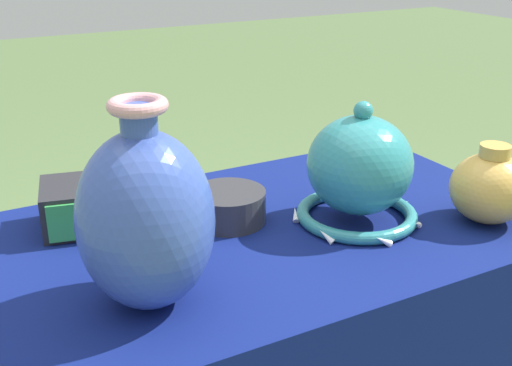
{
  "coord_description": "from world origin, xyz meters",
  "views": [
    {
      "loc": [
        -0.45,
        -0.87,
        1.24
      ],
      "look_at": [
        -0.01,
        -0.06,
        0.86
      ],
      "focal_mm": 45.0,
      "sensor_mm": 36.0,
      "label": 1
    }
  ],
  "objects_px": {
    "mosaic_tile_box": "(91,204)",
    "pot_squat_charcoal": "(228,206)",
    "vase_dome_bell": "(359,172)",
    "jar_round_ochre": "(490,187)",
    "vase_tall_bulbous": "(146,219)"
  },
  "relations": [
    {
      "from": "mosaic_tile_box",
      "to": "jar_round_ochre",
      "type": "relative_size",
      "value": 1.33
    },
    {
      "from": "vase_tall_bulbous",
      "to": "mosaic_tile_box",
      "type": "distance_m",
      "value": 0.29
    },
    {
      "from": "vase_dome_bell",
      "to": "jar_round_ochre",
      "type": "height_order",
      "value": "vase_dome_bell"
    },
    {
      "from": "jar_round_ochre",
      "to": "mosaic_tile_box",
      "type": "bearing_deg",
      "value": 153.19
    },
    {
      "from": "vase_dome_bell",
      "to": "pot_squat_charcoal",
      "type": "xyz_separation_m",
      "value": [
        -0.2,
        0.1,
        -0.06
      ]
    },
    {
      "from": "jar_round_ochre",
      "to": "pot_squat_charcoal",
      "type": "xyz_separation_m",
      "value": [
        -0.4,
        0.21,
        -0.03
      ]
    },
    {
      "from": "vase_dome_bell",
      "to": "pot_squat_charcoal",
      "type": "distance_m",
      "value": 0.23
    },
    {
      "from": "mosaic_tile_box",
      "to": "pot_squat_charcoal",
      "type": "distance_m",
      "value": 0.23
    },
    {
      "from": "mosaic_tile_box",
      "to": "pot_squat_charcoal",
      "type": "bearing_deg",
      "value": -12.07
    },
    {
      "from": "vase_tall_bulbous",
      "to": "jar_round_ochre",
      "type": "xyz_separation_m",
      "value": [
        0.61,
        -0.03,
        -0.06
      ]
    },
    {
      "from": "vase_dome_bell",
      "to": "jar_round_ochre",
      "type": "relative_size",
      "value": 1.61
    },
    {
      "from": "vase_dome_bell",
      "to": "mosaic_tile_box",
      "type": "bearing_deg",
      "value": 154.22
    },
    {
      "from": "mosaic_tile_box",
      "to": "vase_dome_bell",
      "type": "bearing_deg",
      "value": -13.28
    },
    {
      "from": "vase_dome_bell",
      "to": "mosaic_tile_box",
      "type": "xyz_separation_m",
      "value": [
        -0.41,
        0.2,
        -0.05
      ]
    },
    {
      "from": "vase_dome_bell",
      "to": "vase_tall_bulbous",
      "type": "bearing_deg",
      "value": -168.94
    }
  ]
}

